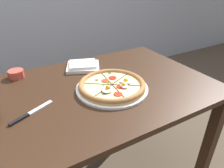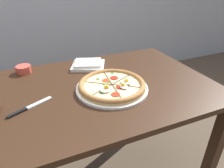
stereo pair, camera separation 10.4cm
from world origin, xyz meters
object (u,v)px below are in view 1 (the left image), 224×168
(dining_table, at_px, (96,104))
(ramekin_bowl, at_px, (16,74))
(pizza, at_px, (112,86))
(napkin_folded, at_px, (83,66))
(knife_main, at_px, (31,113))

(dining_table, relative_size, ramekin_bowl, 13.75)
(pizza, bearing_deg, ramekin_bowl, 136.74)
(pizza, bearing_deg, dining_table, 136.76)
(ramekin_bowl, bearing_deg, napkin_folded, -10.59)
(ramekin_bowl, height_order, napkin_folded, ramekin_bowl)
(napkin_folded, bearing_deg, pizza, -84.46)
(ramekin_bowl, xyz_separation_m, knife_main, (0.01, -0.40, -0.02))
(pizza, relative_size, napkin_folded, 1.49)
(knife_main, bearing_deg, ramekin_bowl, 66.22)
(ramekin_bowl, height_order, knife_main, ramekin_bowl)
(dining_table, bearing_deg, pizza, -43.24)
(napkin_folded, xyz_separation_m, knife_main, (-0.38, -0.33, -0.01))
(knife_main, bearing_deg, dining_table, -13.54)
(ramekin_bowl, bearing_deg, knife_main, -88.61)
(dining_table, distance_m, pizza, 0.16)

